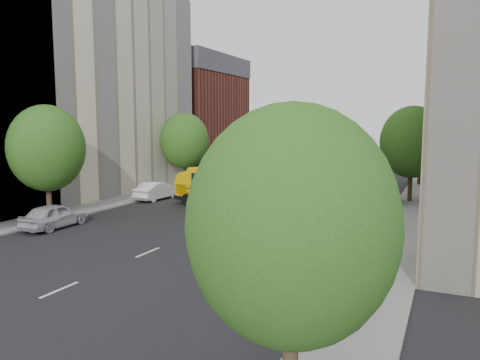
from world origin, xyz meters
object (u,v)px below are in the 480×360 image
Objects in this scene: street_tree_5 at (421,141)px; school_bus at (231,187)px; street_tree_1 at (47,148)px; safari_truck at (314,202)px; parked_car_4 at (390,196)px; parked_car_0 at (54,216)px; street_tree_2 at (185,141)px; street_tree_3 at (292,226)px; parked_car_1 at (157,191)px; parked_car_2 at (236,172)px; street_tree_4 at (412,142)px; parked_car_3 at (307,288)px.

school_bus is at bearing -119.20° from street_tree_5.
street_tree_5 is at bearing 53.75° from street_tree_1.
safari_truck reaches higher than parked_car_4.
safari_truck is 1.29× the size of parked_car_0.
street_tree_2 is 2.01× the size of parked_car_4.
safari_truck is at bearing -118.17° from parked_car_4.
street_tree_3 is 0.62× the size of school_bus.
parked_car_1 is (1.70, 10.39, -4.17)m from street_tree_1.
parked_car_0 is (2.20, -1.71, -4.16)m from street_tree_1.
parked_car_2 is (-20.60, 41.65, -3.71)m from street_tree_3.
street_tree_2 is at bearing -75.02° from parked_car_1.
street_tree_4 is 12.70m from safari_truck.
parked_car_2 is at bearing 116.32° from street_tree_3.
parked_car_2 is (1.40, 9.65, -4.08)m from street_tree_2.
street_tree_2 reaches higher than parked_car_0.
street_tree_2 is 14.16m from school_bus.
street_tree_3 is 23.59m from parked_car_0.
parked_car_0 is (2.20, -19.71, -4.03)m from street_tree_2.
parked_car_2 is at bearing 134.97° from school_bus.
street_tree_1 is 5.00m from parked_car_0.
street_tree_2 is 1.28× the size of safari_truck.
parked_car_3 is at bearing -93.10° from street_tree_4.
school_bus is 3.01× the size of parked_car_4.
street_tree_3 reaches higher than parked_car_0.
safari_truck is (-5.25, -22.95, -3.35)m from street_tree_5.
school_bus is 2.47× the size of parked_car_0.
street_tree_5 is at bearing 78.16° from parked_car_4.
parked_car_2 is at bearing 127.34° from safari_truck.
safari_truck reaches higher than parked_car_3.
street_tree_4 is 1.35× the size of safari_truck.
safari_truck is 1.12× the size of parked_car_2.
parked_car_3 is (19.20, -35.48, 0.05)m from parked_car_2.
parked_car_0 is at bearing 94.73° from parked_car_1.
safari_truck is (-5.25, 21.05, -3.10)m from street_tree_3.
safari_truck is at bearing -151.06° from parked_car_0.
parked_car_1 is (-8.18, 2.08, -1.01)m from school_bus.
safari_truck is 1.26× the size of parked_car_1.
safari_truck reaches higher than parked_car_1.
school_bus is 21.14m from parked_car_2.
parked_car_0 reaches higher than parked_car_4.
parked_car_4 is at bearing -132.47° from street_tree_4.
street_tree_5 is 23.78m from safari_truck.
street_tree_3 is 1.33× the size of parked_car_2.
street_tree_4 reaches higher than parked_car_1.
street_tree_3 is 1.86× the size of parked_car_4.
parked_car_1 reaches higher than parked_car_4.
street_tree_3 is at bearing -55.49° from street_tree_2.
parked_car_1 is at bearing 80.70° from street_tree_1.
school_bus is at bearing 170.23° from safari_truck.
street_tree_4 is 28.26m from parked_car_0.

